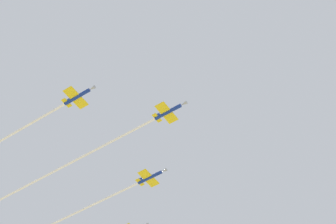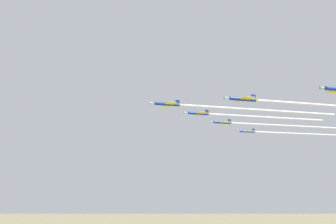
% 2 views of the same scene
% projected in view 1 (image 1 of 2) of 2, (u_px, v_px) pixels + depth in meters
% --- Properties ---
extents(jet_lead, '(38.51, 76.12, 2.52)m').
position_uv_depth(jet_lead, '(99.00, 148.00, 175.76)').
color(jet_lead, navy).
extents(jet_port_inner, '(39.82, 78.80, 2.52)m').
position_uv_depth(jet_port_inner, '(84.00, 209.00, 192.70)').
color(jet_port_inner, navy).
extents(jet_starboard_inner, '(34.19, 67.24, 2.52)m').
position_uv_depth(jet_starboard_inner, '(22.00, 128.00, 171.79)').
color(jet_starboard_inner, navy).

